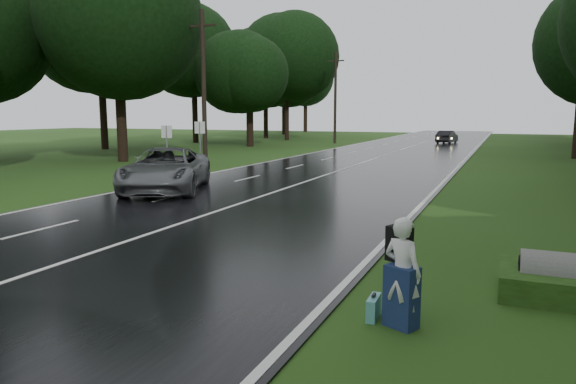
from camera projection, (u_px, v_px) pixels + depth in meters
name	position (u px, v px, depth m)	size (l,w,h in m)	color
ground	(69.00, 262.00, 10.95)	(160.00, 160.00, 0.00)	#254815
road	(344.00, 169.00, 29.16)	(12.00, 140.00, 0.04)	black
lane_center	(344.00, 169.00, 29.16)	(0.12, 140.00, 0.01)	silver
grey_car	(166.00, 170.00, 20.74)	(2.83, 6.14, 1.71)	#55585A
far_car	(447.00, 137.00, 54.08)	(1.40, 4.01, 1.32)	black
hitchhiker	(402.00, 276.00, 7.55)	(0.71, 0.69, 1.65)	silver
suitcase	(374.00, 308.00, 7.93)	(0.14, 0.49, 0.35)	teal
culvert	(568.00, 298.00, 8.86)	(0.78, 0.78, 1.55)	slate
utility_pole_mid	(206.00, 165.00, 31.59)	(1.80, 0.28, 9.13)	black
utility_pole_far	(335.00, 143.00, 54.92)	(1.80, 0.28, 9.47)	black
road_sign_a	(168.00, 176.00, 25.98)	(0.61, 0.10, 2.53)	white
road_sign_b	(201.00, 170.00, 28.73)	(0.64, 0.10, 2.68)	white
tree_left_d	(123.00, 161.00, 34.08)	(9.98, 9.98, 15.60)	black
tree_left_e	(250.00, 146.00, 49.63)	(7.78, 7.78, 12.16)	black
tree_left_f	(287.00, 140.00, 61.15)	(10.95, 10.95, 17.11)	black
tree_right_e	(575.00, 159.00, 36.13)	(8.74, 8.74, 13.65)	black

